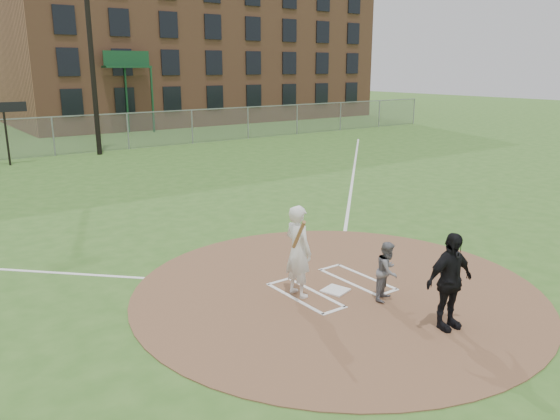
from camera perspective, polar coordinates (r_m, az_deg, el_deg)
ground at (r=11.51m, az=5.93°, el=-8.33°), size 140.00×140.00×0.00m
dirt_circle at (r=11.51m, az=5.93°, el=-8.29°), size 8.40×8.40×0.02m
home_plate at (r=11.41m, az=5.81°, el=-8.34°), size 0.59×0.59×0.03m
foul_line_first at (r=23.75m, az=7.66°, el=3.70°), size 17.04×17.04×0.01m
catcher at (r=10.98m, az=11.17°, el=-6.27°), size 0.71×0.65×1.19m
umpire at (r=9.98m, az=17.29°, el=-7.12°), size 1.07×0.54×1.75m
batters_boxes at (r=11.60m, az=5.44°, el=-7.99°), size 2.08×1.88×0.01m
batter_at_plate at (r=10.84m, az=1.91°, el=-4.30°), size 0.66×1.05×1.87m
outfield_fence at (r=30.86m, az=-22.60°, el=7.14°), size 56.08×0.08×2.03m
brick_warehouse at (r=51.39m, az=-9.68°, el=17.89°), size 30.00×17.17×15.00m
light_pole at (r=30.31m, az=-19.36°, el=17.95°), size 1.20×0.30×12.22m
scoreboard_sign at (r=28.48m, az=-26.90°, el=8.92°), size 2.00×0.10×2.93m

